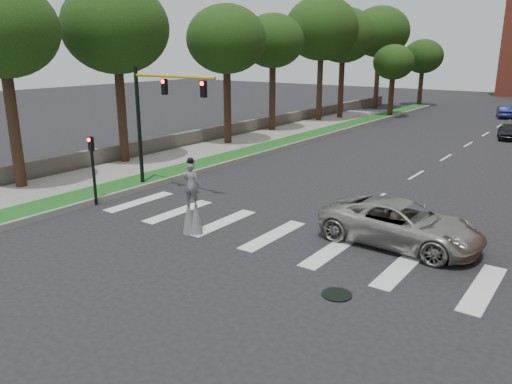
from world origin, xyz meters
name	(u,v)px	position (x,y,z in m)	size (l,w,h in m)	color
ground_plane	(287,251)	(0.00, 0.00, 0.00)	(160.00, 160.00, 0.00)	black
grass_median	(299,139)	(-11.50, 20.00, 0.12)	(2.00, 60.00, 0.25)	#164D19
median_curb	(311,140)	(-10.45, 20.00, 0.14)	(0.20, 60.00, 0.28)	gray
sidewalk_left	(186,155)	(-14.50, 10.00, 0.09)	(4.00, 60.00, 0.18)	gray
stone_wall	(258,125)	(-17.00, 22.00, 0.55)	(0.50, 56.00, 1.10)	#514D45
manhole	(337,295)	(3.00, -2.00, 0.02)	(0.90, 0.90, 0.04)	black
traffic_signal	(155,110)	(-9.78, 3.00, 4.15)	(5.30, 0.23, 6.20)	black
secondary_signal	(93,164)	(-10.30, -0.50, 1.95)	(0.25, 0.21, 3.23)	black
stilt_performer	(192,204)	(-4.00, -0.67, 1.23)	(0.82, 0.62, 3.09)	black
suv_crossing	(401,224)	(3.04, 3.00, 0.82)	(2.72, 5.91, 1.64)	#A5A29B
car_near	(508,132)	(1.96, 30.41, 0.62)	(1.45, 3.62, 1.23)	black
car_mid	(505,112)	(-0.84, 44.77, 0.64)	(1.36, 3.91, 1.29)	navy
tree_0	(1,31)	(-15.76, -1.04, 7.90)	(5.50, 5.50, 10.31)	black
tree_1	(116,29)	(-16.11, 6.12, 8.23)	(6.37, 6.37, 10.98)	black
tree_2	(226,40)	(-14.92, 15.09, 7.70)	(5.81, 5.81, 10.22)	black
tree_3	(273,42)	(-15.77, 22.38, 7.68)	(5.34, 5.34, 10.02)	black
tree_4	(322,29)	(-15.59, 30.55, 8.96)	(7.17, 7.17, 12.04)	black
tree_5	(380,32)	(-15.45, 44.68, 9.01)	(6.97, 6.97, 12.02)	black
tree_6	(394,63)	(-10.91, 37.85, 5.69)	(4.26, 4.26, 7.58)	black
tree_7	(423,57)	(-12.11, 51.06, 6.16)	(4.98, 4.98, 8.33)	black
tree_8	(343,36)	(-14.71, 33.53, 8.38)	(6.43, 6.43, 11.16)	black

